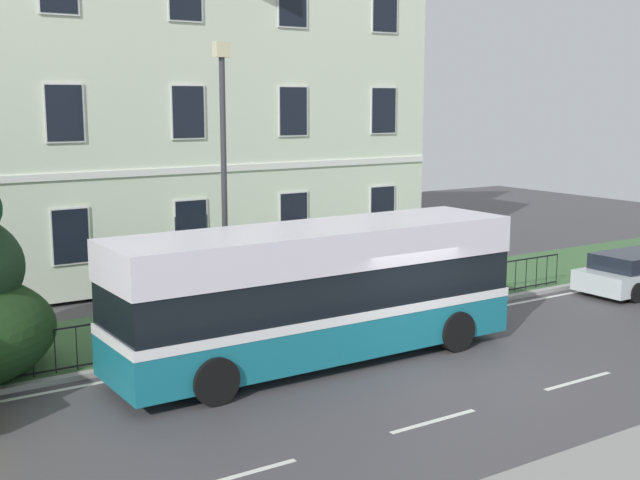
% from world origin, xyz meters
% --- Properties ---
extents(ground_plane, '(60.00, 56.00, 0.18)m').
position_xyz_m(ground_plane, '(0.00, 0.80, -0.02)').
color(ground_plane, '#454246').
extents(georgian_townhouse, '(18.95, 11.13, 13.21)m').
position_xyz_m(georgian_townhouse, '(-1.14, 16.00, 6.75)').
color(georgian_townhouse, silver).
rests_on(georgian_townhouse, ground_plane).
extents(iron_verge_railing, '(19.30, 0.04, 0.97)m').
position_xyz_m(iron_verge_railing, '(-1.14, 4.40, 0.62)').
color(iron_verge_railing, black).
rests_on(iron_verge_railing, ground_plane).
extents(single_decker_bus, '(9.58, 2.59, 3.08)m').
position_xyz_m(single_decker_bus, '(-1.82, 2.33, 1.62)').
color(single_decker_bus, '#176E80').
rests_on(single_decker_bus, ground_plane).
extents(parked_hatchback_00, '(4.16, 1.92, 1.24)m').
position_xyz_m(parked_hatchback_00, '(10.16, 2.66, 0.61)').
color(parked_hatchback_00, silver).
rests_on(parked_hatchback_00, ground_plane).
extents(street_lamp_post, '(0.36, 0.24, 7.05)m').
position_xyz_m(street_lamp_post, '(-2.70, 5.13, 4.14)').
color(street_lamp_post, '#333338').
rests_on(street_lamp_post, ground_plane).
extents(litter_bin, '(0.51, 0.51, 1.13)m').
position_xyz_m(litter_bin, '(5.59, 5.38, 0.69)').
color(litter_bin, '#4C4742').
rests_on(litter_bin, ground_plane).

